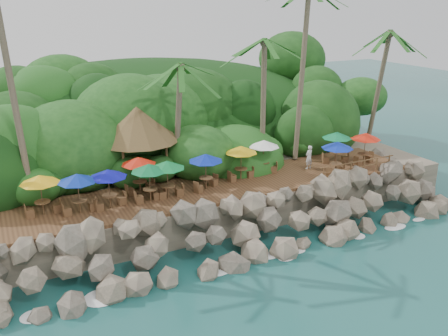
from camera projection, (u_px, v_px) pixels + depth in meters
name	position (u px, v px, depth m)	size (l,w,h in m)	color
ground	(273.00, 260.00, 26.10)	(140.00, 140.00, 0.00)	#19514F
land_base	(169.00, 159.00, 39.30)	(32.00, 25.20, 2.10)	gray
jungle_hill	(142.00, 148.00, 45.99)	(44.80, 28.00, 15.40)	#143811
seawall	(255.00, 226.00, 27.41)	(29.00, 4.00, 2.30)	gray
terrace	(224.00, 186.00, 30.46)	(26.00, 5.00, 0.20)	brown
jungle_foliage	(174.00, 175.00, 38.80)	(44.00, 16.00, 12.00)	#143811
foam_line	(271.00, 257.00, 26.34)	(25.20, 0.80, 0.06)	white
palms	(203.00, 20.00, 29.62)	(34.92, 6.72, 14.23)	brown
palapa	(137.00, 124.00, 30.89)	(5.37, 5.37, 4.60)	brown
dining_clusters	(212.00, 159.00, 29.35)	(23.38, 4.67, 2.26)	brown
railing	(357.00, 167.00, 31.84)	(6.10, 0.10, 1.00)	brown
waiter	(309.00, 157.00, 33.03)	(0.60, 0.39, 1.65)	silver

